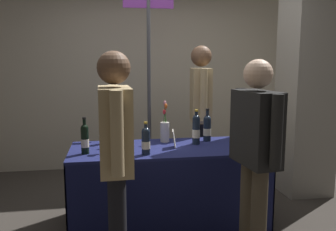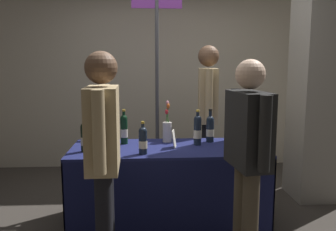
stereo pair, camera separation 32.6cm
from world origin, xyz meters
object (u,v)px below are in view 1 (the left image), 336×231
at_px(display_bottle_0, 244,132).
at_px(flower_vase, 165,130).
at_px(featured_wine_bottle, 146,141).
at_px(booth_signpost, 149,72).
at_px(tasting_table, 168,170).
at_px(wine_glass_near_vendor, 103,140).
at_px(concrete_pillar, 309,56).
at_px(taster_foreground_right, 115,148).
at_px(vendor_presenter, 201,106).

relative_size(display_bottle_0, flower_vase, 0.78).
bearing_deg(flower_vase, featured_wine_bottle, -117.04).
bearing_deg(featured_wine_bottle, booth_signpost, 82.27).
distance_m(tasting_table, featured_wine_bottle, 0.48).
height_order(display_bottle_0, booth_signpost, booth_signpost).
relative_size(flower_vase, booth_signpost, 0.18).
bearing_deg(wine_glass_near_vendor, concrete_pillar, 16.81).
distance_m(taster_foreground_right, booth_signpost, 1.89).
bearing_deg(booth_signpost, concrete_pillar, -11.93).
distance_m(vendor_presenter, taster_foreground_right, 1.84).
bearing_deg(wine_glass_near_vendor, flower_vase, 30.76).
distance_m(flower_vase, vendor_presenter, 0.70).
bearing_deg(concrete_pillar, featured_wine_bottle, -157.49).
bearing_deg(flower_vase, taster_foreground_right, -115.07).
xyz_separation_m(display_bottle_0, vendor_presenter, (-0.22, 0.77, 0.15)).
relative_size(vendor_presenter, booth_signpost, 0.74).
bearing_deg(tasting_table, featured_wine_bottle, -134.65).
bearing_deg(tasting_table, display_bottle_0, -5.14).
distance_m(concrete_pillar, featured_wine_bottle, 2.22).
xyz_separation_m(vendor_presenter, booth_signpost, (-0.56, 0.24, 0.38)).
height_order(featured_wine_bottle, wine_glass_near_vendor, featured_wine_bottle).
bearing_deg(vendor_presenter, taster_foreground_right, -25.46).
relative_size(display_bottle_0, booth_signpost, 0.14).
bearing_deg(flower_vase, tasting_table, -91.55).
bearing_deg(taster_foreground_right, wine_glass_near_vendor, 5.71).
relative_size(featured_wine_bottle, flower_vase, 0.70).
bearing_deg(wine_glass_near_vendor, featured_wine_bottle, -16.91).
relative_size(tasting_table, flower_vase, 4.38).
relative_size(display_bottle_0, taster_foreground_right, 0.20).
bearing_deg(vendor_presenter, booth_signpost, -105.83).
relative_size(taster_foreground_right, booth_signpost, 0.69).
distance_m(featured_wine_bottle, taster_foreground_right, 0.67).
bearing_deg(featured_wine_bottle, wine_glass_near_vendor, 163.09).
relative_size(featured_wine_bottle, taster_foreground_right, 0.18).
relative_size(tasting_table, taster_foreground_right, 1.13).
height_order(concrete_pillar, taster_foreground_right, concrete_pillar).
bearing_deg(display_bottle_0, taster_foreground_right, -147.30).
height_order(featured_wine_bottle, taster_foreground_right, taster_foreground_right).
height_order(featured_wine_bottle, booth_signpost, booth_signpost).
bearing_deg(flower_vase, vendor_presenter, 44.53).
xyz_separation_m(display_bottle_0, wine_glass_near_vendor, (-1.31, -0.06, -0.02)).
xyz_separation_m(featured_wine_bottle, vendor_presenter, (0.72, 0.94, 0.16)).
distance_m(concrete_pillar, tasting_table, 2.10).
bearing_deg(booth_signpost, tasting_table, -85.74).
bearing_deg(flower_vase, booth_signpost, 96.13).
xyz_separation_m(wine_glass_near_vendor, taster_foreground_right, (0.09, -0.72, 0.11)).
distance_m(wine_glass_near_vendor, booth_signpost, 1.31).
xyz_separation_m(featured_wine_bottle, booth_signpost, (0.16, 1.18, 0.54)).
relative_size(concrete_pillar, taster_foreground_right, 1.99).
bearing_deg(wine_glass_near_vendor, taster_foreground_right, -82.48).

